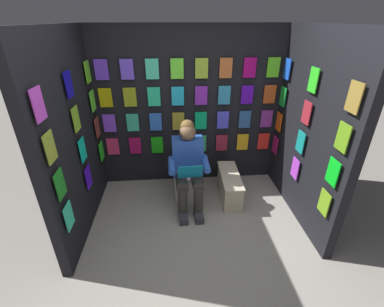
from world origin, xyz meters
TOP-DOWN VIEW (x-y plane):
  - ground_plane at (0.00, 0.00)m, footprint 30.00×30.00m
  - display_wall_back at (-0.00, -1.78)m, footprint 2.71×0.14m
  - display_wall_left at (-1.36, -0.87)m, footprint 0.14×1.74m
  - display_wall_right at (1.36, -0.87)m, footprint 0.14×1.74m
  - toilet at (0.07, -1.31)m, footprint 0.41×0.56m
  - person_reading at (0.06, -1.08)m, footprint 0.53×0.69m
  - comic_longbox_near at (-0.53, -1.20)m, footprint 0.29×0.79m

SIDE VIEW (x-z plane):
  - ground_plane at x=0.00m, z-range 0.00..0.00m
  - comic_longbox_near at x=-0.53m, z-range 0.00..0.37m
  - toilet at x=0.07m, z-range -0.06..0.71m
  - person_reading at x=0.06m, z-range 0.00..1.20m
  - display_wall_left at x=-1.36m, z-range 0.00..2.27m
  - display_wall_right at x=1.36m, z-range 0.00..2.27m
  - display_wall_back at x=0.00m, z-range 0.00..2.27m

